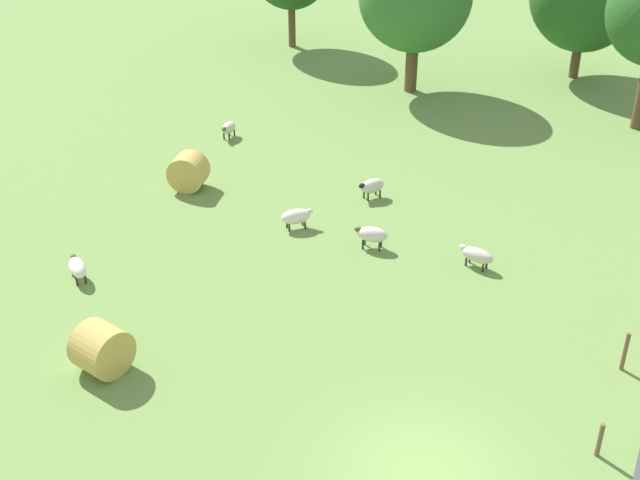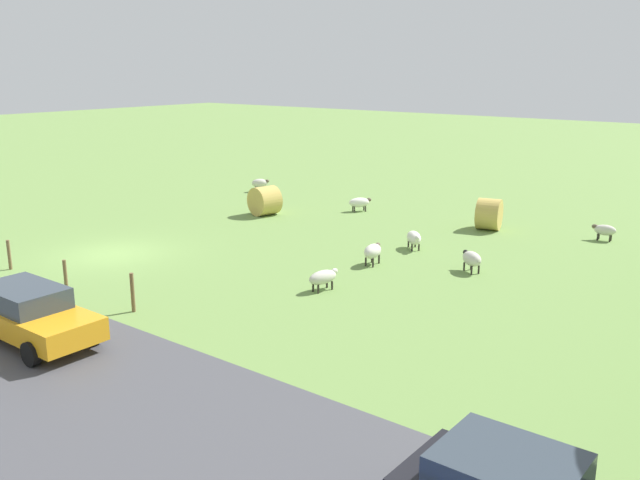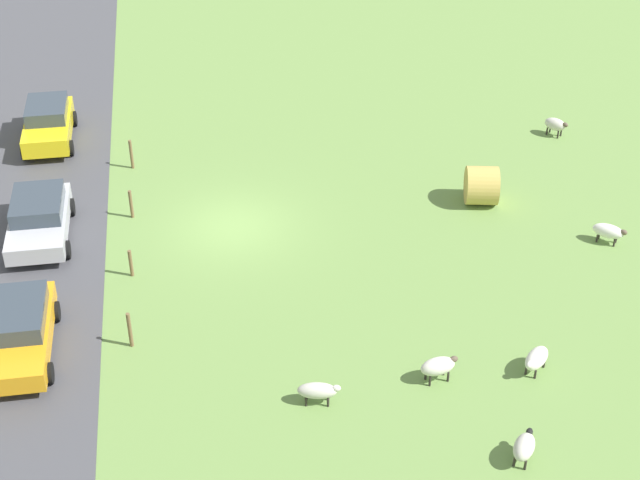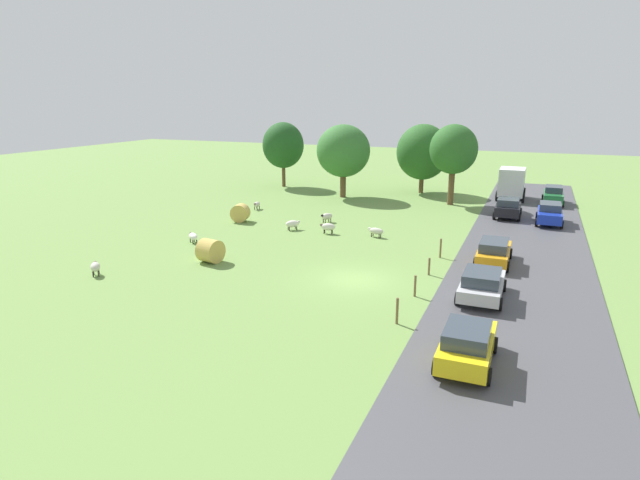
# 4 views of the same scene
# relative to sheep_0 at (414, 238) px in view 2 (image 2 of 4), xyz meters

# --- Properties ---
(ground_plane) EXTENTS (160.00, 160.00, 0.00)m
(ground_plane) POSITION_rel_sheep_0_xyz_m (8.14, -9.12, -0.48)
(ground_plane) COLOR #6B8E47
(sheep_0) EXTENTS (1.14, 1.14, 0.75)m
(sheep_0) POSITION_rel_sheep_0_xyz_m (0.00, 0.00, 0.00)
(sheep_0) COLOR silver
(sheep_0) RESTS_ON ground_plane
(sheep_1) EXTENTS (1.00, 1.03, 0.78)m
(sheep_1) POSITION_rel_sheep_0_xyz_m (-5.80, -14.01, 0.03)
(sheep_1) COLOR beige
(sheep_1) RESTS_ON ground_plane
(sheep_2) EXTENTS (0.99, 1.11, 0.78)m
(sheep_2) POSITION_rel_sheep_0_xyz_m (1.51, 3.32, 0.03)
(sheep_2) COLOR beige
(sheep_2) RESTS_ON ground_plane
(sheep_3) EXTENTS (1.17, 1.06, 0.72)m
(sheep_3) POSITION_rel_sheep_0_xyz_m (-4.80, -6.06, -0.01)
(sheep_3) COLOR white
(sheep_3) RESTS_ON ground_plane
(sheep_4) EXTENTS (1.21, 0.72, 0.81)m
(sheep_4) POSITION_rel_sheep_0_xyz_m (2.95, -0.07, 0.05)
(sheep_4) COLOR silver
(sheep_4) RESTS_ON ground_plane
(sheep_5) EXTENTS (1.27, 0.68, 0.70)m
(sheep_5) POSITION_rel_sheep_0_xyz_m (6.54, 0.32, -0.02)
(sheep_5) COLOR beige
(sheep_5) RESTS_ON ground_plane
(sheep_6) EXTENTS (0.53, 1.04, 0.70)m
(sheep_6) POSITION_rel_sheep_0_xyz_m (-6.31, 5.76, -0.02)
(sheep_6) COLOR beige
(sheep_6) RESTS_ON ground_plane
(hay_bale_0) EXTENTS (1.44, 1.65, 1.45)m
(hay_bale_0) POSITION_rel_sheep_0_xyz_m (-1.16, -9.36, 0.24)
(hay_bale_0) COLOR tan
(hay_bale_0) RESTS_ON ground_plane
(hay_bale_1) EXTENTS (1.64, 1.33, 1.44)m
(hay_bale_1) POSITION_rel_sheep_0_xyz_m (-5.16, 0.93, 0.24)
(hay_bale_1) COLOR tan
(hay_bale_1) RESTS_ON ground_plane
(fence_post_1) EXTENTS (0.12, 0.12, 1.12)m
(fence_post_1) POSITION_rel_sheep_0_xyz_m (11.77, -10.35, 0.08)
(fence_post_1) COLOR brown
(fence_post_1) RESTS_ON ground_plane
(fence_post_2) EXTENTS (0.12, 0.12, 1.01)m
(fence_post_2) POSITION_rel_sheep_0_xyz_m (11.77, -6.68, 0.02)
(fence_post_2) COLOR brown
(fence_post_2) RESTS_ON ground_plane
(fence_post_3) EXTENTS (0.12, 0.12, 1.24)m
(fence_post_3) POSITION_rel_sheep_0_xyz_m (11.77, -3.02, 0.14)
(fence_post_3) COLOR brown
(fence_post_3) RESTS_ON ground_plane
(car_0) EXTENTS (2.01, 4.46, 1.51)m
(car_0) POSITION_rel_sheep_0_xyz_m (14.99, -3.24, 0.37)
(car_0) COLOR orange
(car_0) RESTS_ON road_strip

